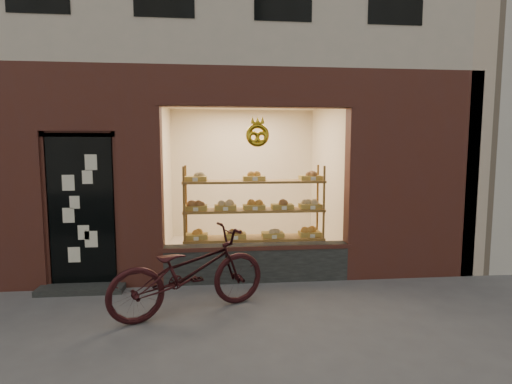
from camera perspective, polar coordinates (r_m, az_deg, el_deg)
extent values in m
plane|color=#4E4E4E|center=(4.12, -3.36, -22.18)|extent=(90.00, 90.00, 0.00)
cube|color=#383C39|center=(6.02, 0.10, -10.05)|extent=(2.70, 0.25, 0.55)
cube|color=black|center=(6.04, -23.63, -2.51)|extent=(0.90, 0.04, 2.15)
cube|color=#383C39|center=(6.14, -23.66, -12.56)|extent=(1.15, 0.35, 0.08)
torus|color=gold|center=(5.68, 0.22, 8.12)|extent=(0.33, 0.07, 0.33)
cube|color=brown|center=(6.49, -0.29, -10.91)|extent=(2.20, 0.45, 0.04)
cube|color=brown|center=(6.36, -0.29, -6.60)|extent=(2.20, 0.45, 0.03)
cube|color=brown|center=(6.28, -0.29, -2.60)|extent=(2.20, 0.45, 0.04)
cube|color=brown|center=(6.23, -0.29, 1.50)|extent=(2.20, 0.45, 0.04)
cylinder|color=brown|center=(6.10, -10.20, -4.38)|extent=(0.04, 0.04, 1.70)
cylinder|color=brown|center=(6.31, 9.63, -4.03)|extent=(0.04, 0.04, 1.70)
cylinder|color=brown|center=(6.49, -9.93, -3.75)|extent=(0.04, 0.04, 1.70)
cylinder|color=brown|center=(6.68, 8.74, -3.44)|extent=(0.04, 0.04, 1.70)
cube|color=#A0833F|center=(6.33, -8.47, -6.25)|extent=(0.34, 0.24, 0.07)
sphere|color=#C9702A|center=(6.31, -8.49, -5.50)|extent=(0.11, 0.11, 0.11)
cube|color=silver|center=(6.15, -8.55, -6.62)|extent=(0.07, 0.01, 0.05)
cube|color=#A0833F|center=(6.33, -3.01, -6.19)|extent=(0.34, 0.24, 0.07)
sphere|color=brown|center=(6.31, -3.01, -5.44)|extent=(0.11, 0.11, 0.11)
cube|color=silver|center=(6.15, -2.93, -6.56)|extent=(0.08, 0.01, 0.05)
cube|color=#A0833F|center=(6.39, 2.40, -6.08)|extent=(0.34, 0.24, 0.07)
sphere|color=tan|center=(6.37, 2.41, -5.33)|extent=(0.11, 0.11, 0.11)
cube|color=silver|center=(6.21, 2.65, -6.44)|extent=(0.07, 0.01, 0.05)
cube|color=#A0833F|center=(6.50, 7.68, -5.92)|extent=(0.34, 0.24, 0.07)
sphere|color=#C9702A|center=(6.48, 7.69, -5.18)|extent=(0.11, 0.11, 0.11)
cube|color=silver|center=(6.32, 8.07, -6.26)|extent=(0.08, 0.01, 0.05)
cube|color=#A0833F|center=(6.25, -8.54, -2.22)|extent=(0.34, 0.24, 0.07)
sphere|color=brown|center=(6.24, -8.55, -1.45)|extent=(0.11, 0.11, 0.11)
cube|color=silver|center=(6.07, -8.62, -2.47)|extent=(0.07, 0.01, 0.06)
cube|color=#A0833F|center=(6.24, -4.41, -2.18)|extent=(0.34, 0.24, 0.07)
sphere|color=tan|center=(6.23, -4.42, -1.40)|extent=(0.11, 0.11, 0.11)
cube|color=silver|center=(6.06, -4.37, -2.43)|extent=(0.07, 0.01, 0.06)
cube|color=#A0833F|center=(6.27, -0.29, -2.12)|extent=(0.34, 0.24, 0.07)
sphere|color=#C9702A|center=(6.26, -0.29, -1.35)|extent=(0.11, 0.11, 0.11)
cube|color=silver|center=(6.09, -0.13, -2.37)|extent=(0.07, 0.01, 0.06)
cube|color=#A0833F|center=(6.33, 3.77, -2.06)|extent=(0.34, 0.24, 0.07)
sphere|color=brown|center=(6.32, 3.77, -1.30)|extent=(0.11, 0.11, 0.11)
cube|color=silver|center=(6.15, 4.05, -2.30)|extent=(0.07, 0.01, 0.06)
cube|color=#A0833F|center=(6.42, 7.74, -1.99)|extent=(0.34, 0.24, 0.07)
sphere|color=tan|center=(6.41, 7.75, -1.23)|extent=(0.11, 0.11, 0.11)
cube|color=silver|center=(6.24, 8.13, -2.23)|extent=(0.08, 0.01, 0.06)
cube|color=#A0833F|center=(6.20, -8.61, 1.90)|extent=(0.34, 0.24, 0.07)
sphere|color=tan|center=(6.20, -8.62, 2.68)|extent=(0.11, 0.11, 0.11)
cube|color=silver|center=(6.02, -8.69, 1.77)|extent=(0.07, 0.01, 0.06)
cube|color=#A0833F|center=(6.22, -0.29, 1.98)|extent=(0.34, 0.24, 0.07)
sphere|color=#C9702A|center=(6.22, -0.30, 2.76)|extent=(0.11, 0.11, 0.11)
cube|color=silver|center=(6.04, -0.13, 1.85)|extent=(0.07, 0.01, 0.06)
cube|color=#A0833F|center=(6.37, 7.79, 2.02)|extent=(0.34, 0.24, 0.07)
sphere|color=brown|center=(6.36, 7.81, 2.79)|extent=(0.11, 0.11, 0.11)
cube|color=silver|center=(6.19, 8.19, 1.90)|extent=(0.08, 0.01, 0.06)
imported|color=black|center=(4.91, -9.49, -11.13)|extent=(2.03, 1.38, 1.01)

